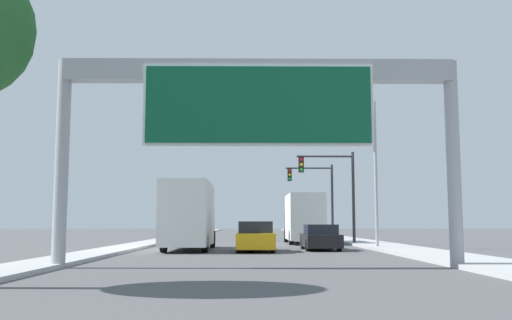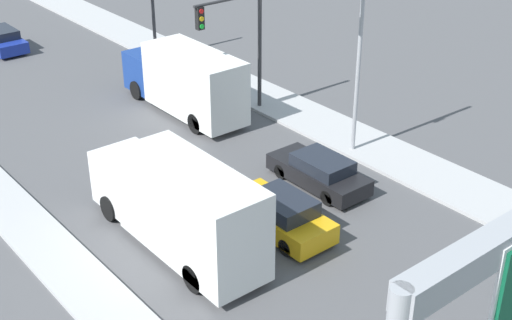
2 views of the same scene
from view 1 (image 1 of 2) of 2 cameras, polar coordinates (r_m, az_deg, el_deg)
sidewalk_right at (r=61.17m, az=7.01°, el=-7.56°), size 3.00×120.00×0.15m
median_strip_left at (r=61.04m, az=-7.22°, el=-7.56°), size 2.00×120.00×0.15m
sign_gantry at (r=18.93m, az=0.24°, el=5.76°), size 13.35×0.73×6.85m
car_near_right at (r=56.09m, az=-0.32°, el=-7.12°), size 1.84×4.62×1.40m
car_mid_center at (r=31.04m, az=6.45°, el=-7.74°), size 1.82×4.56×1.37m
car_mid_right at (r=29.25m, az=-0.06°, el=-7.74°), size 1.90×4.47×1.52m
truck_box_primary at (r=30.79m, az=-6.65°, el=-5.63°), size 2.31×8.46×3.54m
truck_box_secondary at (r=40.65m, az=4.76°, el=-5.90°), size 2.33×8.18×3.42m
traffic_light_near_intersection at (r=39.16m, az=7.94°, el=-2.23°), size 3.95×0.32×6.28m
traffic_light_mid_block at (r=49.05m, az=6.19°, el=-2.95°), size 4.05×0.32×6.43m
street_lamp_right at (r=32.98m, az=11.24°, el=0.00°), size 2.78×0.28×8.41m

